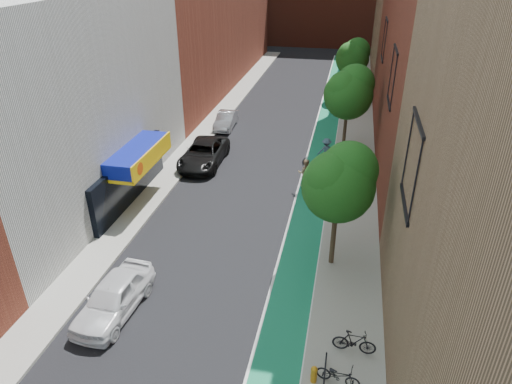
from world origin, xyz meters
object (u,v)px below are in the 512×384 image
Objects in this scene: parked_car_black at (204,154)px; parked_car_silver at (226,120)px; cyclist_lane_mid at (323,171)px; cyclist_lane_far at (326,155)px; cyclist_lane_near at (305,177)px; parked_car_white at (114,297)px; fire_hydrant at (314,374)px.

parked_car_silver is (-0.41, 7.65, -0.13)m from parked_car_black.
cyclist_lane_mid is 0.92× the size of cyclist_lane_far.
cyclist_lane_near is (8.01, -10.34, 0.31)m from parked_car_silver.
cyclist_lane_far reaches higher than parked_car_white.
parked_car_silver is at bearing -59.65° from cyclist_lane_near.
parked_car_black is at bearing 118.93° from fire_hydrant.
parked_car_white is at bearing 167.21° from fire_hydrant.
fire_hydrant is at bearing -70.46° from parked_car_silver.
parked_car_white is 6.57× the size of fire_hydrant.
cyclist_lane_mid is (8.63, -1.09, -0.06)m from parked_car_black.
cyclist_lane_far is at bearing 92.96° from fire_hydrant.
fire_hydrant is (8.72, -1.98, -0.27)m from parked_car_white.
parked_car_black is 7.66m from parked_car_silver.
parked_car_silver is 5.83× the size of fire_hydrant.
parked_car_white reaches higher than parked_car_silver.
parked_car_white is 14.37m from cyclist_lane_near.
parked_car_black is at bearing -13.93° from cyclist_lane_mid.
cyclist_lane_far reaches higher than cyclist_lane_mid.
parked_car_silver is 13.08m from cyclist_lane_near.
fire_hydrant is (0.98, -16.30, -0.22)m from cyclist_lane_mid.
cyclist_lane_near is at bearing 50.43° from cyclist_lane_mid.
parked_car_silver is at bearing 97.07° from parked_car_white.
cyclist_lane_near is at bearing 66.02° from parked_car_white.
parked_car_white is at bearing 54.78° from cyclist_lane_near.
cyclist_lane_near is at bearing 60.77° from cyclist_lane_far.
cyclist_lane_mid is 16.33m from fire_hydrant.
cyclist_lane_near is (7.60, -2.69, 0.18)m from parked_car_black.
cyclist_lane_far is (7.76, 16.58, 0.20)m from parked_car_white.
cyclist_lane_far is (0.02, 2.26, 0.24)m from cyclist_lane_mid.
cyclist_lane_near is (6.70, 12.71, 0.20)m from parked_car_white.
cyclist_lane_near is 4.01m from cyclist_lane_far.
cyclist_lane_far is at bearing -97.22° from cyclist_lane_mid.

